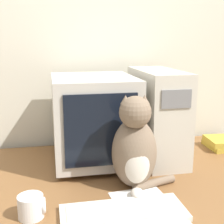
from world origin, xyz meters
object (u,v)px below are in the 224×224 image
at_px(computer_tower, 157,114).
at_px(keyboard, 123,212).
at_px(pen, 101,202).
at_px(book_stack, 220,143).
at_px(crt_monitor, 94,119).
at_px(cat, 135,148).
at_px(mug, 32,206).

height_order(computer_tower, keyboard, computer_tower).
height_order(keyboard, pen, keyboard).
height_order(book_stack, pen, book_stack).
height_order(crt_monitor, cat, crt_monitor).
relative_size(crt_monitor, keyboard, 1.06).
bearing_deg(book_stack, keyboard, -140.97).
relative_size(computer_tower, keyboard, 1.09).
height_order(crt_monitor, mug, crt_monitor).
bearing_deg(mug, crt_monitor, 58.59).
bearing_deg(pen, cat, 33.20).
relative_size(computer_tower, book_stack, 2.47).
relative_size(keyboard, pen, 3.39).
bearing_deg(computer_tower, pen, -130.94).
bearing_deg(cat, book_stack, 38.59).
bearing_deg(mug, pen, 11.02).
height_order(keyboard, cat, cat).
bearing_deg(keyboard, pen, 122.79).
bearing_deg(cat, computer_tower, 64.71).
bearing_deg(crt_monitor, book_stack, 3.67).
bearing_deg(keyboard, crt_monitor, 93.16).
xyz_separation_m(computer_tower, book_stack, (0.40, 0.05, -0.20)).
relative_size(pen, mug, 1.37).
bearing_deg(keyboard, mug, 170.82).
distance_m(crt_monitor, book_stack, 0.76).
height_order(book_stack, mug, mug).
bearing_deg(pen, mug, -168.98).
relative_size(computer_tower, pen, 3.69).
bearing_deg(crt_monitor, keyboard, -86.84).
distance_m(computer_tower, cat, 0.38).
height_order(cat, mug, cat).
xyz_separation_m(computer_tower, cat, (-0.20, -0.32, -0.06)).
bearing_deg(crt_monitor, mug, -121.41).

